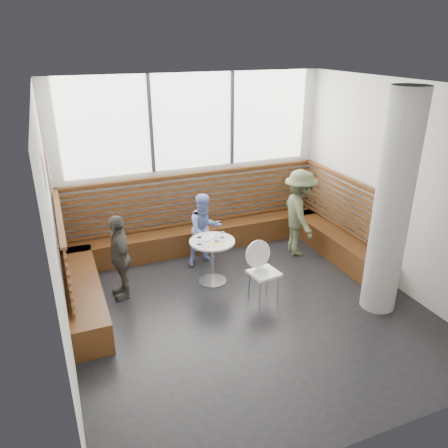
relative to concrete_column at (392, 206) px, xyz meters
name	(u,v)px	position (x,y,z in m)	size (l,w,h in m)	color
room	(252,210)	(-1.85, 0.60, 0.00)	(5.00, 5.00, 3.20)	silver
booth	(208,239)	(-1.85, 2.37, -1.19)	(5.00, 2.50, 1.44)	#492912
concrete_column	(392,206)	(0.00, 0.00, 0.00)	(0.50, 0.50, 3.20)	gray
wall_art	(48,171)	(-4.31, 1.00, 0.70)	(0.50, 0.50, 0.03)	white
cafe_table	(212,252)	(-2.06, 1.58, -1.06)	(0.73, 0.73, 0.75)	silver
cafe_chair	(262,266)	(-1.51, 0.88, -1.07)	(0.44, 0.43, 0.91)	white
adult_man	(299,213)	(-0.22, 1.98, -0.80)	(1.04, 0.60, 1.61)	#525B3C
child_back	(205,230)	(-1.95, 2.25, -0.95)	(0.63, 0.49, 1.30)	#7E94DA
child_left	(120,256)	(-3.51, 1.74, -0.93)	(0.79, 0.33, 1.35)	#504F49
plate_near	(206,239)	(-2.13, 1.67, -0.84)	(0.19, 0.19, 0.01)	white
plate_far	(211,236)	(-2.02, 1.75, -0.84)	(0.21, 0.21, 0.01)	white
glass_left	(199,241)	(-2.29, 1.53, -0.79)	(0.08, 0.08, 0.12)	white
glass_mid	(217,238)	(-2.00, 1.54, -0.80)	(0.07, 0.07, 0.10)	white
glass_right	(222,234)	(-1.87, 1.64, -0.80)	(0.07, 0.07, 0.10)	white
menu_card	(218,244)	(-2.03, 1.42, -0.85)	(0.21, 0.14, 0.00)	#A5C64C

